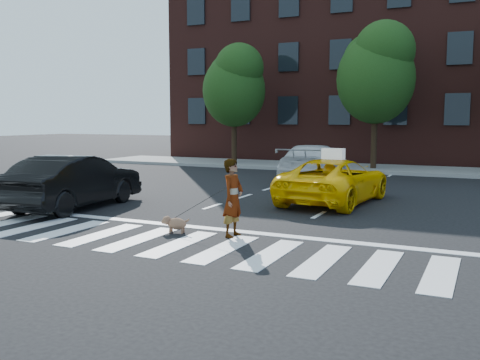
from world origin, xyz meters
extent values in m
plane|color=black|center=(0.00, 0.00, 0.00)|extent=(120.00, 120.00, 0.00)
cube|color=silver|center=(0.00, 0.00, 0.01)|extent=(13.00, 2.40, 0.01)
cube|color=silver|center=(0.00, 1.60, 0.01)|extent=(12.00, 0.30, 0.01)
cube|color=slate|center=(0.00, 17.50, 0.07)|extent=(30.00, 4.00, 0.15)
cube|color=#451D18|center=(0.00, 25.00, 6.00)|extent=(26.00, 10.00, 12.00)
cylinder|color=black|center=(-7.00, 17.00, 1.62)|extent=(0.28, 0.28, 3.25)
ellipsoid|color=#18340E|center=(-7.00, 17.00, 4.03)|extent=(3.38, 3.38, 3.89)
sphere|color=#18340E|center=(-6.60, 16.80, 5.20)|extent=(2.60, 2.60, 2.60)
sphere|color=#18340E|center=(-7.35, 17.25, 4.88)|extent=(2.34, 2.34, 2.34)
cylinder|color=black|center=(0.50, 17.00, 1.77)|extent=(0.28, 0.28, 3.55)
ellipsoid|color=#18340E|center=(0.50, 17.00, 4.40)|extent=(3.69, 3.69, 4.25)
sphere|color=#18340E|center=(0.90, 16.80, 5.68)|extent=(2.84, 2.84, 2.84)
sphere|color=#18340E|center=(0.15, 17.25, 5.32)|extent=(2.56, 2.56, 2.56)
imported|color=#FFC205|center=(1.40, 6.64, 0.67)|extent=(2.63, 4.99, 1.34)
imported|color=black|center=(-5.00, 2.50, 0.76)|extent=(2.00, 4.73, 1.52)
imported|color=silver|center=(-0.96, 12.08, 0.74)|extent=(2.38, 5.20, 1.47)
imported|color=#999999|center=(0.68, 1.10, 0.84)|extent=(0.44, 0.64, 1.68)
ellipsoid|color=olive|center=(-0.62, 0.90, 0.21)|extent=(0.52, 0.36, 0.26)
sphere|color=olive|center=(-0.84, 0.83, 0.28)|extent=(0.24, 0.24, 0.20)
sphere|color=olive|center=(-0.92, 0.81, 0.24)|extent=(0.11, 0.11, 0.09)
cylinder|color=olive|center=(-0.40, 0.96, 0.28)|extent=(0.14, 0.08, 0.11)
sphere|color=olive|center=(-0.86, 0.90, 0.33)|extent=(0.08, 0.08, 0.07)
sphere|color=olive|center=(-0.82, 0.77, 0.33)|extent=(0.08, 0.08, 0.07)
cylinder|color=olive|center=(-0.73, 0.80, 0.06)|extent=(0.06, 0.06, 0.13)
cylinder|color=olive|center=(-0.77, 0.91, 0.06)|extent=(0.06, 0.06, 0.13)
cylinder|color=olive|center=(-0.47, 0.88, 0.06)|extent=(0.06, 0.06, 0.13)
cylinder|color=olive|center=(-0.50, 0.99, 0.06)|extent=(0.06, 0.06, 0.13)
cube|color=white|center=(1.40, 6.44, 1.50)|extent=(0.67, 0.34, 0.32)
camera|label=1|loc=(5.65, -9.10, 2.54)|focal=40.00mm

